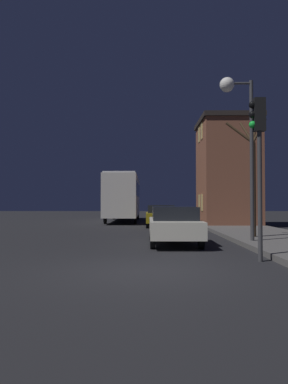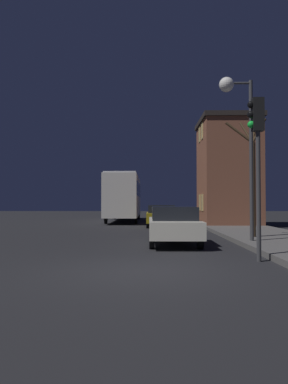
# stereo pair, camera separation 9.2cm
# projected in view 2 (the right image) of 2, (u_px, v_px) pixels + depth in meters

# --- Properties ---
(ground_plane) EXTENTS (120.00, 120.00, 0.00)m
(ground_plane) POSITION_uv_depth(u_px,v_px,m) (142.00, 270.00, 8.70)
(ground_plane) COLOR black
(brick_building) EXTENTS (3.80, 5.06, 7.02)m
(brick_building) POSITION_uv_depth(u_px,v_px,m) (228.00, 171.00, 25.14)
(brick_building) COLOR brown
(brick_building) RESTS_ON sidewalk
(streetlamp) EXTENTS (1.24, 0.55, 6.07)m
(streetlamp) POSITION_uv_depth(u_px,v_px,m) (237.00, 115.00, 13.88)
(streetlamp) COLOR #38383A
(streetlamp) RESTS_ON sidewalk
(traffic_light) EXTENTS (0.43, 0.24, 4.40)m
(traffic_light) POSITION_uv_depth(u_px,v_px,m) (257.00, 144.00, 10.07)
(traffic_light) COLOR #38383A
(traffic_light) RESTS_ON ground
(bare_tree) EXTENTS (1.69, 0.94, 4.91)m
(bare_tree) POSITION_uv_depth(u_px,v_px,m) (252.00, 175.00, 15.46)
(bare_tree) COLOR #382819
(bare_tree) RESTS_ON sidewalk
(bus) EXTENTS (2.44, 11.38, 3.78)m
(bus) POSITION_uv_depth(u_px,v_px,m) (124.00, 195.00, 31.39)
(bus) COLOR beige
(bus) RESTS_ON ground
(car_near_lane) EXTENTS (1.83, 4.77, 1.42)m
(car_near_lane) POSITION_uv_depth(u_px,v_px,m) (173.00, 224.00, 14.24)
(car_near_lane) COLOR beige
(car_near_lane) RESTS_ON ground
(car_mid_lane) EXTENTS (1.87, 4.24, 1.41)m
(car_mid_lane) POSITION_uv_depth(u_px,v_px,m) (161.00, 215.00, 24.24)
(car_mid_lane) COLOR olive
(car_mid_lane) RESTS_ON ground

